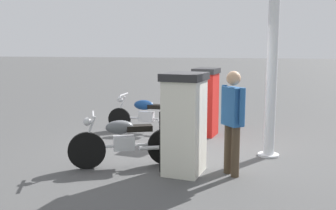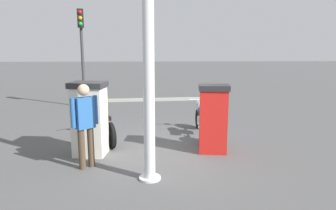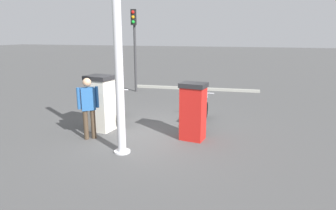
{
  "view_description": "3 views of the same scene",
  "coord_description": "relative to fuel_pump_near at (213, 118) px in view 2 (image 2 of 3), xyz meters",
  "views": [
    {
      "loc": [
        -1.37,
        7.39,
        2.07
      ],
      "look_at": [
        0.4,
        -0.44,
        0.83
      ],
      "focal_mm": 40.98,
      "sensor_mm": 36.0,
      "label": 1
    },
    {
      "loc": [
        -6.76,
        0.06,
        2.31
      ],
      "look_at": [
        1.43,
        -0.47,
        0.81
      ],
      "focal_mm": 31.46,
      "sensor_mm": 36.0,
      "label": 2
    },
    {
      "loc": [
        -7.71,
        -2.91,
        2.82
      ],
      "look_at": [
        0.72,
        -0.38,
        0.66
      ],
      "focal_mm": 31.07,
      "sensor_mm": 36.0,
      "label": 3
    }
  ],
  "objects": [
    {
      "name": "roadside_traffic_light",
      "position": [
        5.83,
        4.14,
        1.89
      ],
      "size": [
        0.39,
        0.27,
        3.95
      ],
      "color": "#38383A",
      "rests_on": "ground"
    },
    {
      "name": "fuel_pump_far",
      "position": [
        -0.0,
        2.78,
        0.04
      ],
      "size": [
        0.75,
        0.83,
        1.65
      ],
      "color": "silver",
      "rests_on": "ground"
    },
    {
      "name": "motorcycle_near_pump",
      "position": [
        1.42,
        0.0,
        -0.35
      ],
      "size": [
        2.06,
        0.56,
        0.92
      ],
      "color": "black",
      "rests_on": "ground"
    },
    {
      "name": "attendant_person",
      "position": [
        -0.77,
        2.72,
        0.17
      ],
      "size": [
        0.43,
        0.5,
        1.69
      ],
      "color": "#473828",
      "rests_on": "ground"
    },
    {
      "name": "motorcycle_far_pump",
      "position": [
        1.05,
        2.68,
        -0.34
      ],
      "size": [
        1.84,
        0.94,
        0.96
      ],
      "color": "black",
      "rests_on": "ground"
    },
    {
      "name": "fuel_pump_near",
      "position": [
        0.0,
        0.0,
        0.0
      ],
      "size": [
        0.64,
        0.74,
        1.57
      ],
      "color": "red",
      "rests_on": "ground"
    },
    {
      "name": "canopy_support_pole",
      "position": [
        -1.4,
        1.46,
        1.22
      ],
      "size": [
        0.4,
        0.4,
        4.19
      ],
      "color": "silver",
      "rests_on": "ground"
    },
    {
      "name": "ground_plane",
      "position": [
        0.28,
        1.39,
        -0.8
      ],
      "size": [
        120.0,
        120.0,
        0.0
      ],
      "primitive_type": "plane",
      "color": "#4C4C4C"
    },
    {
      "name": "road_edge_kerb",
      "position": [
        7.21,
        1.39,
        -0.74
      ],
      "size": [
        0.62,
        6.45,
        0.12
      ],
      "color": "#9E9E93",
      "rests_on": "ground"
    }
  ]
}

